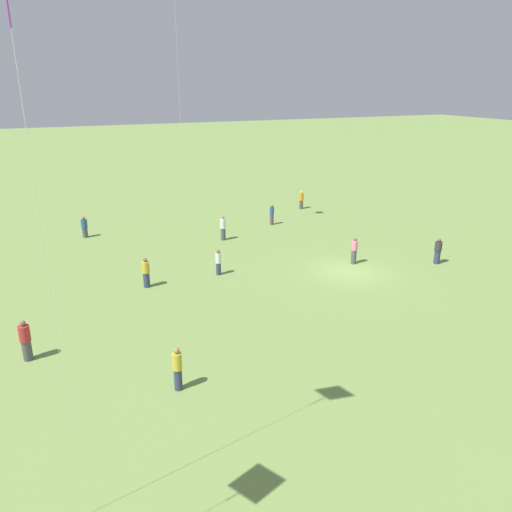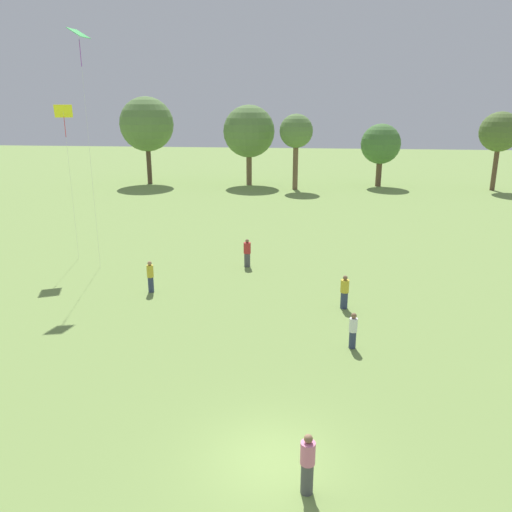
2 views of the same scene
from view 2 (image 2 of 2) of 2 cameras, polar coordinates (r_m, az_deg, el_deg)
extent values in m
plane|color=#7A994C|center=(15.94, 1.68, -22.36)|extent=(240.00, 240.00, 0.00)
cylinder|color=brown|center=(70.77, -12.13, 10.21)|extent=(0.64, 0.64, 5.25)
sphere|color=#5B7F42|center=(70.41, -12.39, 14.50)|extent=(7.15, 7.15, 7.15)
cylinder|color=brown|center=(68.20, -0.79, 10.03)|extent=(0.73, 0.73, 4.51)
sphere|color=#5B7F42|center=(67.82, -0.81, 14.06)|extent=(6.79, 6.79, 6.79)
cylinder|color=brown|center=(64.31, 4.52, 10.13)|extent=(0.65, 0.65, 5.72)
sphere|color=#5B7F42|center=(63.97, 4.61, 14.06)|extent=(4.15, 4.15, 4.15)
cylinder|color=brown|center=(68.82, 13.85, 9.23)|extent=(0.74, 0.74, 3.59)
sphere|color=#477538|center=(68.47, 14.07, 12.32)|extent=(5.15, 5.15, 5.15)
cylinder|color=brown|center=(70.11, 25.62, 8.98)|extent=(0.59, 0.59, 5.40)
sphere|color=#516B33|center=(69.78, 26.09, 12.64)|extent=(4.83, 4.83, 4.83)
cylinder|color=#4C4C51|center=(32.68, -1.01, -0.45)|extent=(0.43, 0.43, 0.91)
cylinder|color=#B72D2D|center=(32.45, -1.02, 0.92)|extent=(0.51, 0.51, 0.71)
sphere|color=brown|center=(32.33, -1.02, 1.74)|extent=(0.24, 0.24, 0.24)
cylinder|color=#333D5B|center=(22.28, 10.96, -9.37)|extent=(0.38, 0.38, 0.77)
cylinder|color=white|center=(21.99, 11.06, -7.74)|extent=(0.45, 0.45, 0.62)
sphere|color=brown|center=(21.82, 11.12, -6.72)|extent=(0.24, 0.24, 0.24)
cylinder|color=#333D5B|center=(28.83, -11.92, -3.20)|extent=(0.32, 0.32, 0.89)
cylinder|color=gold|center=(28.58, -12.01, -1.71)|extent=(0.38, 0.38, 0.69)
sphere|color=#A87A56|center=(28.44, -12.07, -0.81)|extent=(0.24, 0.24, 0.24)
cylinder|color=#333D5B|center=(26.36, 10.03, -4.99)|extent=(0.52, 0.52, 0.88)
cylinder|color=gold|center=(26.09, 10.12, -3.40)|extent=(0.61, 0.61, 0.67)
sphere|color=brown|center=(25.94, 10.17, -2.46)|extent=(0.24, 0.24, 0.24)
cylinder|color=#4C4C51|center=(14.74, 5.85, -23.91)|extent=(0.41, 0.41, 0.93)
cylinder|color=pink|center=(14.24, 5.95, -21.49)|extent=(0.49, 0.49, 0.65)
sphere|color=brown|center=(13.97, 6.00, -20.06)|extent=(0.24, 0.24, 0.24)
cube|color=yellow|center=(35.31, -21.17, 15.19)|extent=(1.34, 1.20, 0.80)
cylinder|color=red|center=(35.33, -21.00, 13.62)|extent=(0.04, 0.04, 1.28)
cylinder|color=silver|center=(35.68, -20.35, 7.32)|extent=(0.01, 0.01, 9.82)
cube|color=green|center=(33.03, -19.62, 22.88)|extent=(1.06, 1.17, 0.54)
cylinder|color=purple|center=(32.92, -19.43, 21.05)|extent=(0.04, 0.04, 1.51)
cylinder|color=silver|center=(32.90, -18.42, 10.61)|extent=(0.01, 0.01, 14.15)
camera|label=1|loc=(39.14, -35.27, 15.63)|focal=35.00mm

